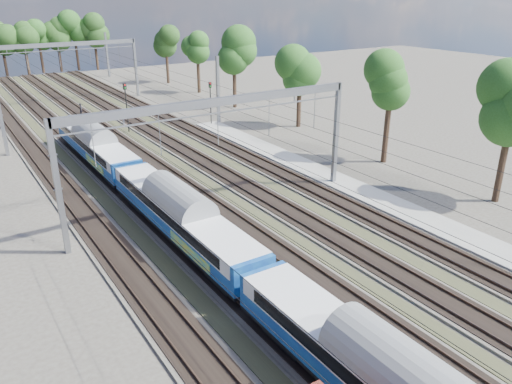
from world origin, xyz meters
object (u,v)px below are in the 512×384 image
emu_train (182,211)px  signal_near (126,102)px  worker (81,109)px  signal_far (210,98)px

emu_train → signal_near: 30.68m
worker → signal_near: 12.74m
emu_train → signal_near: size_ratio=9.90×
worker → emu_train: bearing=-164.9°
signal_near → signal_far: size_ratio=1.06×
worker → signal_near: bearing=-147.7°
worker → signal_far: signal_far is taller
emu_train → signal_far: signal_far is taller
signal_far → signal_near: bearing=-178.9°
worker → signal_far: 19.55m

